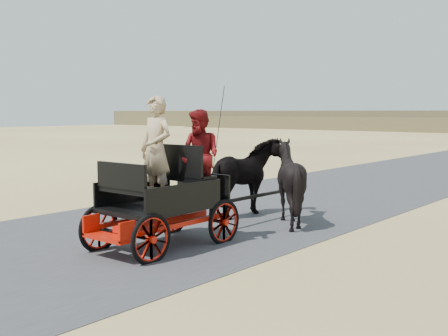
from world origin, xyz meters
The scene contains 8 objects.
ground centered at (0.00, 0.00, 0.00)m, with size 140.00×140.00×0.00m, color tan.
road centered at (0.00, 0.00, 0.01)m, with size 6.00×140.00×0.01m, color #38383A.
ridge_near centered at (-30.00, 58.00, 0.80)m, with size 40.00×4.00×1.60m, color brown.
carriage centered at (1.10, 1.84, 0.36)m, with size 1.30×2.40×0.72m, color black, non-canonical shape.
horse_left centered at (0.55, 4.84, 0.85)m, with size 0.91×2.01×1.70m, color black.
horse_right centered at (1.65, 4.84, 0.85)m, with size 1.37×1.54×1.70m, color black.
driver_man centered at (0.90, 1.89, 1.62)m, with size 0.66×0.43×1.80m, color tan.
passenger_woman centered at (1.40, 2.44, 1.51)m, with size 0.77×0.60×1.58m, color #660C0F.
Camera 1 is at (7.78, -4.63, 2.25)m, focal length 45.00 mm.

